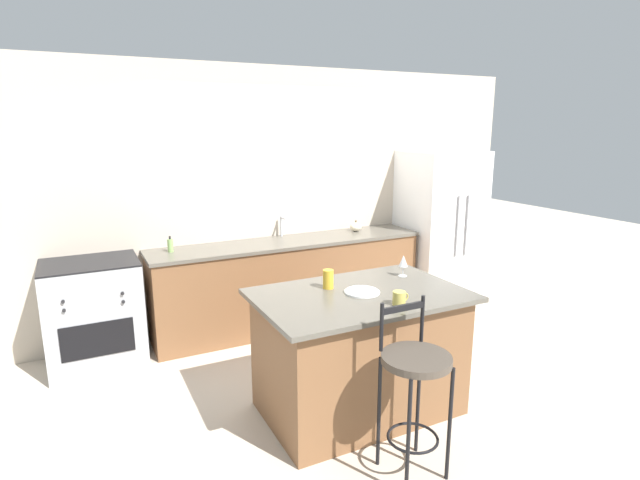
% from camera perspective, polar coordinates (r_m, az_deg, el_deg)
% --- Properties ---
extents(ground_plane, '(18.00, 18.00, 0.00)m').
position_cam_1_polar(ground_plane, '(5.20, -1.90, -10.89)').
color(ground_plane, beige).
extents(wall_back, '(6.00, 0.07, 2.70)m').
position_cam_1_polar(wall_back, '(5.40, -4.88, 4.91)').
color(wall_back, beige).
rests_on(wall_back, ground_plane).
extents(back_counter, '(2.89, 0.62, 0.94)m').
position_cam_1_polar(back_counter, '(5.33, -3.51, -4.89)').
color(back_counter, brown).
rests_on(back_counter, ground_plane).
extents(sink_faucet, '(0.02, 0.13, 0.22)m').
position_cam_1_polar(sink_faucet, '(5.34, -4.39, 1.84)').
color(sink_faucet, '#ADAFB5').
rests_on(sink_faucet, back_counter).
extents(kitchen_island, '(1.51, 0.98, 0.93)m').
position_cam_1_polar(kitchen_island, '(3.80, 4.51, -12.62)').
color(kitchen_island, brown).
rests_on(kitchen_island, ground_plane).
extents(refrigerator, '(0.85, 0.77, 1.82)m').
position_cam_1_polar(refrigerator, '(6.12, 13.43, 1.37)').
color(refrigerator, white).
rests_on(refrigerator, ground_plane).
extents(oven_range, '(0.80, 0.66, 0.95)m').
position_cam_1_polar(oven_range, '(4.90, -24.38, -7.65)').
color(oven_range, '#ADAFB5').
rests_on(oven_range, ground_plane).
extents(bar_stool_near, '(0.42, 0.42, 1.09)m').
position_cam_1_polar(bar_stool_near, '(3.14, 10.77, -15.23)').
color(bar_stool_near, black).
rests_on(bar_stool_near, ground_plane).
extents(dinner_plate, '(0.26, 0.26, 0.02)m').
position_cam_1_polar(dinner_plate, '(3.63, 4.82, -5.90)').
color(dinner_plate, white).
rests_on(dinner_plate, kitchen_island).
extents(wine_glass, '(0.07, 0.07, 0.17)m').
position_cam_1_polar(wine_glass, '(4.03, 9.50, -2.44)').
color(wine_glass, white).
rests_on(wine_glass, kitchen_island).
extents(coffee_mug, '(0.12, 0.09, 0.09)m').
position_cam_1_polar(coffee_mug, '(3.42, 9.07, -6.58)').
color(coffee_mug, '#C1B251').
rests_on(coffee_mug, kitchen_island).
extents(tumbler_cup, '(0.08, 0.08, 0.14)m').
position_cam_1_polar(tumbler_cup, '(3.70, 0.94, -4.49)').
color(tumbler_cup, gold).
rests_on(tumbler_cup, kitchen_island).
extents(pumpkin_decoration, '(0.13, 0.13, 0.12)m').
position_cam_1_polar(pumpkin_decoration, '(5.63, 4.11, 1.51)').
color(pumpkin_decoration, beige).
rests_on(pumpkin_decoration, back_counter).
extents(soap_bottle, '(0.05, 0.05, 0.15)m').
position_cam_1_polar(soap_bottle, '(4.91, -16.74, -0.58)').
color(soap_bottle, '#89B260').
rests_on(soap_bottle, back_counter).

